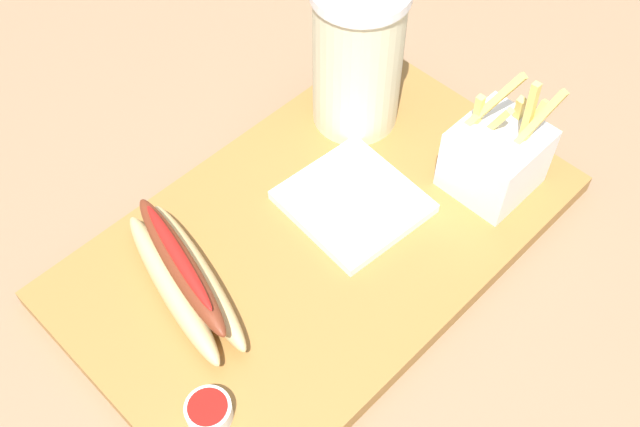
# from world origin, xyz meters

# --- Properties ---
(ground_plane) EXTENTS (2.40, 2.40, 0.02)m
(ground_plane) POSITION_xyz_m (0.00, 0.00, -0.01)
(ground_plane) COLOR #8C6B4C
(food_tray) EXTENTS (0.49, 0.30, 0.02)m
(food_tray) POSITION_xyz_m (0.00, 0.00, 0.01)
(food_tray) COLOR olive
(food_tray) RESTS_ON ground_plane
(soda_cup) EXTENTS (0.10, 0.10, 0.25)m
(soda_cup) POSITION_xyz_m (0.14, 0.08, 0.10)
(soda_cup) COLOR beige
(soda_cup) RESTS_ON food_tray
(fries_basket) EXTENTS (0.08, 0.08, 0.14)m
(fries_basket) POSITION_xyz_m (0.17, -0.08, 0.06)
(fries_basket) COLOR white
(fries_basket) RESTS_ON food_tray
(hot_dog_1) EXTENTS (0.09, 0.19, 0.06)m
(hot_dog_1) POSITION_xyz_m (-0.13, 0.04, 0.04)
(hot_dog_1) COLOR #DBB775
(hot_dog_1) RESTS_ON food_tray
(ketchup_cup_1) EXTENTS (0.04, 0.04, 0.02)m
(ketchup_cup_1) POSITION_xyz_m (-0.20, -0.07, 0.03)
(ketchup_cup_1) COLOR white
(ketchup_cup_1) RESTS_ON food_tray
(napkin_stack) EXTENTS (0.13, 0.13, 0.01)m
(napkin_stack) POSITION_xyz_m (0.05, 0.00, 0.03)
(napkin_stack) COLOR white
(napkin_stack) RESTS_ON food_tray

